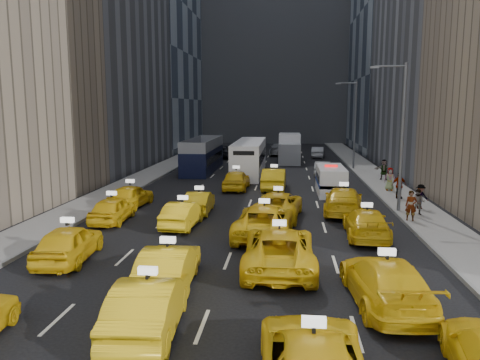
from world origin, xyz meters
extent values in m
plane|color=black|center=(0.00, 0.00, 0.00)|extent=(160.00, 160.00, 0.00)
cube|color=gray|center=(-10.50, 25.00, 0.07)|extent=(3.00, 90.00, 0.15)
cube|color=gray|center=(10.50, 25.00, 0.07)|extent=(3.00, 90.00, 0.15)
cube|color=slate|center=(-9.05, 25.00, 0.09)|extent=(0.15, 90.00, 0.18)
cube|color=slate|center=(9.05, 25.00, 0.09)|extent=(0.15, 90.00, 0.18)
cube|color=#2D3847|center=(-20.50, 54.00, 21.00)|extent=(16.00, 22.00, 42.00)
cube|color=slate|center=(0.00, 72.00, 20.00)|extent=(30.00, 12.00, 40.00)
cylinder|color=#595B60|center=(9.30, 12.00, 4.50)|extent=(0.20, 0.20, 9.00)
cylinder|color=#595B60|center=(8.40, 12.00, 8.80)|extent=(1.80, 0.12, 0.12)
cube|color=slate|center=(7.50, 12.00, 8.75)|extent=(0.50, 0.22, 0.12)
cylinder|color=#595B60|center=(9.30, 32.00, 4.50)|extent=(0.20, 0.20, 9.00)
cylinder|color=#595B60|center=(8.40, 32.00, 8.80)|extent=(1.80, 0.12, 0.12)
cube|color=slate|center=(7.50, 32.00, 8.75)|extent=(0.50, 0.22, 0.12)
imported|color=yellow|center=(-1.47, -4.45, 0.81)|extent=(2.04, 5.00, 1.61)
imported|color=yellow|center=(-6.65, 1.31, 0.78)|extent=(2.22, 4.71, 1.56)
imported|color=yellow|center=(-1.74, -1.15, 0.78)|extent=(1.82, 4.77, 1.55)
imported|color=yellow|center=(2.18, 1.24, 0.84)|extent=(2.89, 6.08, 1.68)
imported|color=yellow|center=(5.71, -1.89, 0.79)|extent=(2.63, 5.62, 1.59)
imported|color=yellow|center=(-7.31, 8.00, 0.72)|extent=(1.85, 4.30, 1.44)
imported|color=yellow|center=(-3.11, 7.38, 0.70)|extent=(1.76, 4.33, 1.40)
imported|color=yellow|center=(1.36, 5.84, 0.81)|extent=(3.03, 5.96, 1.61)
imported|color=yellow|center=(6.40, 6.21, 0.72)|extent=(2.22, 5.05, 1.44)
imported|color=yellow|center=(-7.59, 11.97, 0.75)|extent=(2.17, 4.53, 1.49)
imported|color=yellow|center=(-2.87, 10.84, 0.66)|extent=(1.51, 4.07, 1.33)
imported|color=yellow|center=(1.96, 10.05, 0.76)|extent=(3.08, 5.71, 1.52)
imported|color=yellow|center=(5.90, 11.49, 0.80)|extent=(2.90, 5.75, 1.60)
imported|color=yellow|center=(-1.49, 19.09, 0.78)|extent=(1.96, 4.64, 1.57)
imported|color=yellow|center=(1.46, 19.41, 0.83)|extent=(1.88, 5.09, 1.67)
cube|color=white|center=(5.72, 18.04, 1.02)|extent=(2.51, 5.28, 2.03)
cylinder|color=black|center=(4.90, 16.40, 0.41)|extent=(0.28, 0.81, 0.81)
cylinder|color=black|center=(6.54, 16.40, 0.41)|extent=(0.28, 0.81, 0.81)
cylinder|color=black|center=(4.90, 19.68, 0.41)|extent=(0.28, 0.81, 0.81)
cylinder|color=black|center=(6.54, 19.68, 0.41)|extent=(0.28, 0.81, 0.81)
cube|color=navy|center=(5.72, 18.04, 0.88)|extent=(2.55, 5.28, 0.23)
cube|color=red|center=(5.72, 18.04, 2.11)|extent=(0.96, 0.43, 0.15)
cube|color=black|center=(-6.03, 29.58, 1.61)|extent=(3.43, 11.27, 3.23)
cylinder|color=black|center=(-7.14, 24.93, 0.55)|extent=(0.28, 1.10, 1.10)
cylinder|color=black|center=(-4.92, 24.93, 0.55)|extent=(0.28, 1.10, 1.10)
cylinder|color=black|center=(-7.14, 34.23, 0.55)|extent=(0.28, 1.10, 1.10)
cylinder|color=black|center=(-4.92, 34.23, 0.55)|extent=(0.28, 1.10, 1.10)
cube|color=white|center=(-1.17, 28.01, 1.58)|extent=(2.80, 12.31, 3.17)
cylinder|color=black|center=(-2.30, 22.78, 0.55)|extent=(0.28, 1.10, 1.10)
cylinder|color=black|center=(-0.04, 22.78, 0.55)|extent=(0.28, 1.10, 1.10)
cylinder|color=black|center=(-2.30, 33.24, 0.55)|extent=(0.28, 1.10, 1.10)
cylinder|color=black|center=(-0.04, 33.24, 0.55)|extent=(0.28, 1.10, 1.10)
cube|color=white|center=(2.73, 37.92, 1.64)|extent=(2.56, 7.22, 3.29)
cylinder|color=black|center=(1.65, 35.23, 0.55)|extent=(0.28, 1.10, 1.10)
cylinder|color=black|center=(3.81, 35.23, 0.55)|extent=(0.28, 1.10, 1.10)
cylinder|color=black|center=(1.65, 40.61, 0.55)|extent=(0.28, 1.10, 1.10)
cylinder|color=black|center=(3.81, 40.61, 0.55)|extent=(0.28, 1.10, 1.10)
imported|color=#A1A4A8|center=(5.83, 27.64, 0.66)|extent=(1.85, 4.17, 1.33)
imported|color=black|center=(-5.87, 41.83, 0.81)|extent=(3.24, 6.07, 1.62)
imported|color=gray|center=(1.39, 45.78, 0.82)|extent=(2.59, 5.75, 1.64)
imported|color=black|center=(-2.21, 45.88, 0.66)|extent=(1.82, 3.99, 1.33)
imported|color=#95979B|center=(6.34, 43.27, 0.70)|extent=(1.83, 4.34, 1.39)
imported|color=gray|center=(9.36, 9.44, 1.00)|extent=(0.69, 0.53, 1.69)
imported|color=gray|center=(10.18, 10.96, 0.91)|extent=(0.84, 0.65, 1.52)
imported|color=gray|center=(10.74, 12.63, 0.92)|extent=(1.06, 0.64, 1.54)
imported|color=gray|center=(10.20, 15.93, 1.07)|extent=(1.16, 0.72, 1.84)
imported|color=gray|center=(10.23, 19.10, 1.02)|extent=(0.89, 0.53, 1.74)
imported|color=gray|center=(10.87, 24.50, 1.03)|extent=(1.69, 0.76, 1.76)
camera|label=1|loc=(2.43, -16.88, 6.46)|focal=35.00mm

